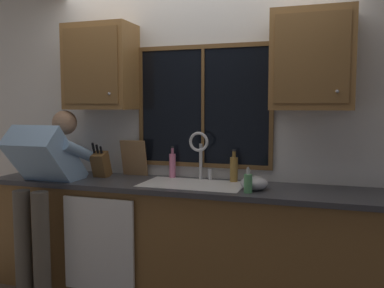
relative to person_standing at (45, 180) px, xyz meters
name	(u,v)px	position (x,y,z in m)	size (l,w,h in m)	color
back_wall	(199,136)	(1.10, 0.64, 0.34)	(5.63, 0.12, 2.55)	silver
window_glass	(203,107)	(1.16, 0.57, 0.59)	(1.10, 0.02, 0.95)	black
window_frame_top	(203,47)	(1.16, 0.56, 1.08)	(1.17, 0.02, 0.04)	brown
window_frame_bottom	(203,165)	(1.16, 0.56, 0.10)	(1.17, 0.02, 0.04)	brown
window_frame_left	(141,107)	(0.59, 0.56, 0.59)	(0.04, 0.02, 0.95)	brown
window_frame_right	(272,107)	(1.73, 0.56, 0.59)	(0.04, 0.02, 0.95)	brown
window_mullion_center	(203,107)	(1.16, 0.56, 0.59)	(0.02, 0.02, 0.95)	brown
lower_cabinet_run	(186,243)	(1.10, 0.29, -0.50)	(3.23, 0.58, 0.88)	brown
countertop	(185,186)	(1.10, 0.27, -0.04)	(3.29, 0.62, 0.04)	#38383D
dishwasher_front	(99,245)	(0.49, -0.03, -0.48)	(0.60, 0.02, 0.74)	white
upper_cabinet_left	(101,67)	(0.29, 0.41, 0.92)	(0.58, 0.36, 0.72)	olive
upper_cabinet_right	(312,60)	(2.03, 0.41, 0.92)	(0.58, 0.36, 0.72)	olive
sink	(193,196)	(1.16, 0.28, -0.11)	(0.80, 0.46, 0.21)	silver
faucet	(200,150)	(1.17, 0.46, 0.24)	(0.18, 0.09, 0.40)	silver
person_standing	(45,180)	(0.00, 0.00, 0.00)	(0.53, 0.72, 1.49)	#595147
knife_block	(101,165)	(0.31, 0.34, 0.09)	(0.12, 0.18, 0.32)	brown
cutting_board	(134,158)	(0.55, 0.50, 0.14)	(0.23, 0.02, 0.32)	#997047
mixing_bowl	(254,183)	(1.65, 0.23, 0.03)	(0.20, 0.20, 0.10)	#B7B7BC
soap_dispenser	(248,183)	(1.63, 0.10, 0.05)	(0.06, 0.07, 0.18)	#59A566
bottle_green_glass	(234,169)	(1.44, 0.48, 0.09)	(0.06, 0.06, 0.26)	olive
bottle_tall_clear	(172,165)	(0.90, 0.51, 0.09)	(0.05, 0.05, 0.27)	pink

